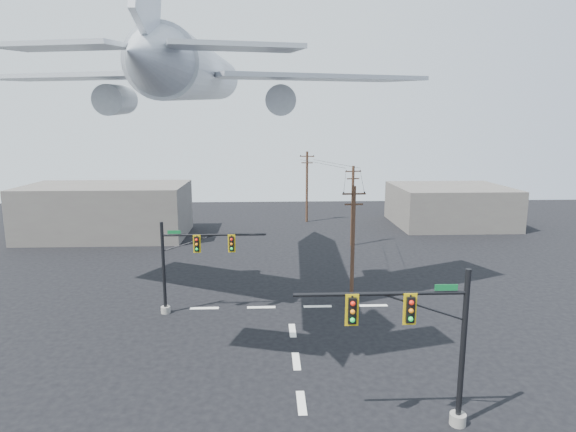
{
  "coord_description": "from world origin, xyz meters",
  "views": [
    {
      "loc": [
        -1.49,
        -20.24,
        12.65
      ],
      "look_at": [
        -0.41,
        5.0,
        7.89
      ],
      "focal_mm": 30.0,
      "sensor_mm": 36.0,
      "label": 1
    }
  ],
  "objects_px": {
    "signal_mast_far": "(187,264)",
    "utility_pole_c": "(307,185)",
    "airliner": "(199,74)",
    "utility_pole_a": "(353,241)",
    "signal_mast_near": "(426,344)",
    "utility_pole_b": "(352,204)"
  },
  "relations": [
    {
      "from": "signal_mast_far",
      "to": "airliner",
      "type": "height_order",
      "value": "airliner"
    },
    {
      "from": "utility_pole_c",
      "to": "airliner",
      "type": "distance_m",
      "value": 32.0
    },
    {
      "from": "signal_mast_near",
      "to": "signal_mast_far",
      "type": "relative_size",
      "value": 1.03
    },
    {
      "from": "signal_mast_far",
      "to": "utility_pole_a",
      "type": "height_order",
      "value": "utility_pole_a"
    },
    {
      "from": "signal_mast_near",
      "to": "signal_mast_far",
      "type": "height_order",
      "value": "signal_mast_near"
    },
    {
      "from": "utility_pole_c",
      "to": "utility_pole_a",
      "type": "bearing_deg",
      "value": -77.55
    },
    {
      "from": "utility_pole_b",
      "to": "utility_pole_a",
      "type": "bearing_deg",
      "value": -109.27
    },
    {
      "from": "signal_mast_far",
      "to": "utility_pole_c",
      "type": "relative_size",
      "value": 0.78
    },
    {
      "from": "signal_mast_far",
      "to": "utility_pole_c",
      "type": "xyz_separation_m",
      "value": [
        10.69,
        31.35,
        1.41
      ]
    },
    {
      "from": "signal_mast_near",
      "to": "utility_pole_c",
      "type": "bearing_deg",
      "value": 91.71
    },
    {
      "from": "signal_mast_near",
      "to": "signal_mast_far",
      "type": "bearing_deg",
      "value": 132.35
    },
    {
      "from": "signal_mast_near",
      "to": "airliner",
      "type": "xyz_separation_m",
      "value": [
        -11.21,
        16.25,
        12.34
      ]
    },
    {
      "from": "airliner",
      "to": "utility_pole_a",
      "type": "bearing_deg",
      "value": -94.27
    },
    {
      "from": "airliner",
      "to": "signal_mast_far",
      "type": "bearing_deg",
      "value": 166.22
    },
    {
      "from": "signal_mast_near",
      "to": "airliner",
      "type": "distance_m",
      "value": 23.28
    },
    {
      "from": "signal_mast_near",
      "to": "utility_pole_c",
      "type": "height_order",
      "value": "utility_pole_c"
    },
    {
      "from": "signal_mast_near",
      "to": "utility_pole_c",
      "type": "xyz_separation_m",
      "value": [
        -1.33,
        44.54,
        1.11
      ]
    },
    {
      "from": "signal_mast_near",
      "to": "utility_pole_b",
      "type": "distance_m",
      "value": 31.53
    },
    {
      "from": "signal_mast_near",
      "to": "utility_pole_a",
      "type": "distance_m",
      "value": 15.24
    },
    {
      "from": "utility_pole_b",
      "to": "airliner",
      "type": "xyz_separation_m",
      "value": [
        -13.63,
        -15.18,
        11.65
      ]
    },
    {
      "from": "utility_pole_c",
      "to": "airliner",
      "type": "xyz_separation_m",
      "value": [
        -9.87,
        -28.29,
        11.23
      ]
    },
    {
      "from": "utility_pole_b",
      "to": "airliner",
      "type": "relative_size",
      "value": 0.26
    }
  ]
}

